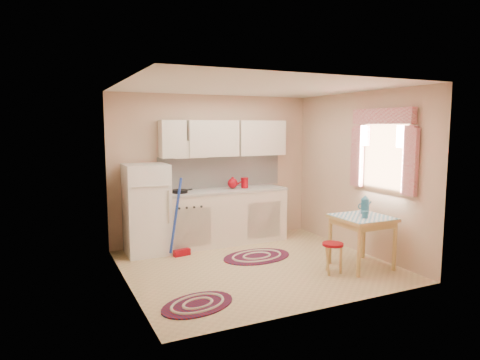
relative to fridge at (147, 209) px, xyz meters
name	(u,v)px	position (x,y,z in m)	size (l,w,h in m)	color
room_shell	(259,153)	(1.42, -1.01, 0.90)	(3.64, 3.60, 2.52)	tan
fridge	(147,209)	(0.00, 0.00, 0.00)	(0.65, 0.60, 1.40)	white
broom	(181,217)	(0.45, -0.35, -0.10)	(0.28, 0.12, 1.20)	#1B3AAD
base_cabinets	(220,218)	(1.25, 0.05, -0.26)	(2.25, 0.60, 0.88)	white
countertop	(220,191)	(1.25, 0.05, 0.20)	(2.27, 0.62, 0.04)	#BAB6B0
frying_pan	(180,191)	(0.54, 0.00, 0.24)	(0.25, 0.25, 0.05)	black
red_kettle	(233,183)	(1.48, 0.05, 0.32)	(0.19, 0.17, 0.19)	maroon
red_canister	(245,183)	(1.71, 0.05, 0.30)	(0.12, 0.12, 0.16)	maroon
table	(362,242)	(2.58, -1.93, -0.34)	(0.72, 0.72, 0.72)	tan
stool	(332,258)	(2.04, -1.97, -0.49)	(0.28, 0.28, 0.42)	maroon
coffee_pot	(365,204)	(2.72, -1.81, 0.17)	(0.15, 0.12, 0.29)	#2A6682
mug	(365,215)	(2.54, -2.03, 0.07)	(0.08, 0.08, 0.10)	#2A6682
rug_center	(257,256)	(1.46, -0.90, -0.69)	(1.09, 0.73, 0.02)	maroon
rug_left	(198,304)	(0.05, -2.18, -0.69)	(0.89, 0.59, 0.02)	maroon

